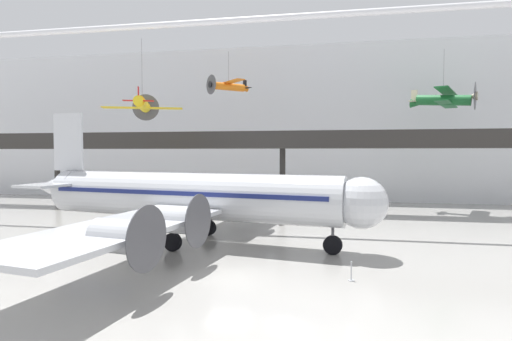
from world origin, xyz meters
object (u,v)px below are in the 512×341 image
object	(u,v)px
suspended_plane_yellow_lowwing	(142,105)
stanchion_barrier	(351,275)
suspended_plane_green_biplane	(443,100)
airliner_silver_main	(187,196)
suspended_plane_orange_highwing	(229,86)

from	to	relation	value
suspended_plane_yellow_lowwing	stanchion_barrier	world-z (taller)	suspended_plane_yellow_lowwing
suspended_plane_yellow_lowwing	suspended_plane_green_biplane	size ratio (longest dim) A/B	0.96
suspended_plane_yellow_lowwing	suspended_plane_green_biplane	distance (m)	34.34
suspended_plane_green_biplane	stanchion_barrier	world-z (taller)	suspended_plane_green_biplane
suspended_plane_green_biplane	stanchion_barrier	size ratio (longest dim) A/B	8.10
airliner_silver_main	stanchion_barrier	world-z (taller)	airliner_silver_main
suspended_plane_yellow_lowwing	suspended_plane_orange_highwing	xyz separation A→B (m)	(7.56, 7.22, 2.87)
suspended_plane_green_biplane	stanchion_barrier	xyz separation A→B (m)	(-11.81, -28.25, -12.81)
suspended_plane_yellow_lowwing	suspended_plane_green_biplane	world-z (taller)	suspended_plane_green_biplane
suspended_plane_orange_highwing	suspended_plane_green_biplane	world-z (taller)	suspended_plane_orange_highwing
airliner_silver_main	suspended_plane_green_biplane	bearing A→B (deg)	50.32
suspended_plane_green_biplane	suspended_plane_orange_highwing	bearing A→B (deg)	-149.80
airliner_silver_main	suspended_plane_yellow_lowwing	world-z (taller)	suspended_plane_yellow_lowwing
stanchion_barrier	suspended_plane_yellow_lowwing	bearing A→B (deg)	139.76
suspended_plane_yellow_lowwing	suspended_plane_orange_highwing	bearing A→B (deg)	-65.83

